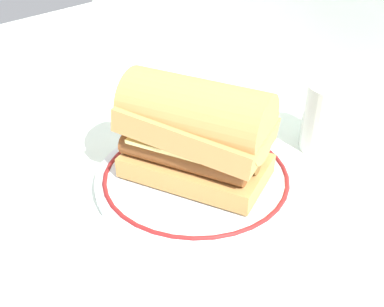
% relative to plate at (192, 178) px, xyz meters
% --- Properties ---
extents(ground_plane, '(1.50, 1.50, 0.00)m').
position_rel_plate_xyz_m(ground_plane, '(0.00, 0.00, -0.01)').
color(ground_plane, white).
extents(plate, '(0.26, 0.26, 0.01)m').
position_rel_plate_xyz_m(plate, '(0.00, 0.00, 0.00)').
color(plate, white).
rests_on(plate, ground_plane).
extents(sausage_sandwich, '(0.20, 0.15, 0.13)m').
position_rel_plate_xyz_m(sausage_sandwich, '(0.00, 0.00, 0.07)').
color(sausage_sandwich, tan).
rests_on(sausage_sandwich, plate).
extents(drinking_glass, '(0.07, 0.07, 0.10)m').
position_rel_plate_xyz_m(drinking_glass, '(0.07, 0.19, 0.03)').
color(drinking_glass, silver).
rests_on(drinking_glass, ground_plane).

